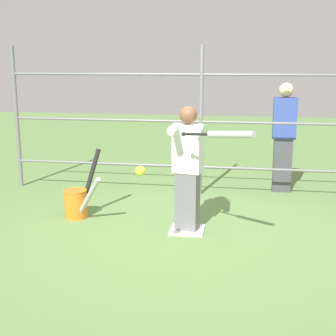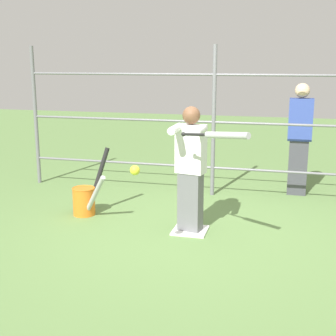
# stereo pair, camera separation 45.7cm
# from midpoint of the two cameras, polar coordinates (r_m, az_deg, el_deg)

# --- Properties ---
(ground_plane) EXTENTS (24.00, 24.00, 0.00)m
(ground_plane) POSITION_cam_midpoint_polar(r_m,az_deg,el_deg) (5.63, 5.05, -7.71)
(ground_plane) COLOR #608447
(home_plate) EXTENTS (0.40, 0.40, 0.02)m
(home_plate) POSITION_cam_midpoint_polar(r_m,az_deg,el_deg) (5.63, 5.05, -7.61)
(home_plate) COLOR white
(home_plate) RESTS_ON ground
(fence_backstop) EXTENTS (5.86, 0.06, 2.21)m
(fence_backstop) POSITION_cam_midpoint_polar(r_m,az_deg,el_deg) (6.91, 7.48, 5.55)
(fence_backstop) COLOR slate
(fence_backstop) RESTS_ON ground
(batter) EXTENTS (0.37, 0.55, 1.48)m
(batter) POSITION_cam_midpoint_polar(r_m,az_deg,el_deg) (5.39, 5.19, 0.24)
(batter) COLOR slate
(batter) RESTS_ON ground
(baseball_bat_swinging) EXTENTS (0.77, 0.59, 0.15)m
(baseball_bat_swinging) POSITION_cam_midpoint_polar(r_m,az_deg,el_deg) (4.55, 9.36, 3.95)
(baseball_bat_swinging) COLOR black
(softball_in_flight) EXTENTS (0.10, 0.10, 0.10)m
(softball_in_flight) POSITION_cam_midpoint_polar(r_m,az_deg,el_deg) (4.44, -1.13, -0.31)
(softball_in_flight) COLOR yellow
(bat_bucket) EXTENTS (0.61, 0.69, 0.87)m
(bat_bucket) POSITION_cam_midpoint_polar(r_m,az_deg,el_deg) (6.17, -7.91, -3.76)
(bat_bucket) COLOR orange
(bat_bucket) RESTS_ON ground
(bystander_behind_fence) EXTENTS (0.34, 0.21, 1.67)m
(bystander_behind_fence) POSITION_cam_midpoint_polar(r_m,az_deg,el_deg) (7.26, 17.49, 3.53)
(bystander_behind_fence) COLOR #3F3F47
(bystander_behind_fence) RESTS_ON ground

